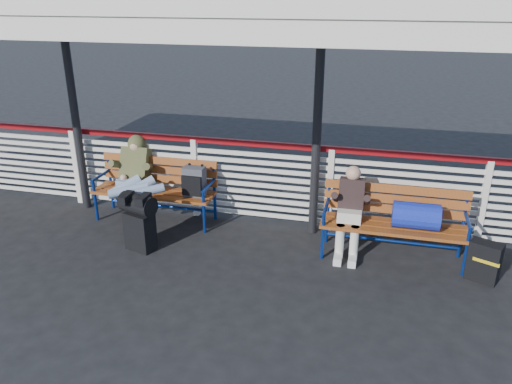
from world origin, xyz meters
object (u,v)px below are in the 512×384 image
(suitcase_side, at_px, (484,262))
(traveler_man, at_px, (135,182))
(luggage_stack, at_px, (139,220))
(bench_left, at_px, (166,183))
(companion_person, at_px, (350,210))
(bench_right, at_px, (404,216))

(suitcase_side, bearing_deg, traveler_man, -159.15)
(luggage_stack, relative_size, traveler_man, 0.52)
(bench_left, bearing_deg, companion_person, -7.56)
(bench_right, xyz_separation_m, suitcase_side, (0.93, -0.31, -0.34))
(suitcase_side, bearing_deg, luggage_stack, -151.21)
(bench_left, height_order, companion_person, companion_person)
(bench_right, bearing_deg, traveler_man, 179.75)
(bench_left, distance_m, companion_person, 2.71)
(companion_person, relative_size, suitcase_side, 2.33)
(luggage_stack, distance_m, bench_right, 3.38)
(bench_left, xyz_separation_m, suitcase_side, (4.28, -0.65, -0.34))
(bench_left, relative_size, suitcase_side, 3.66)
(traveler_man, bearing_deg, luggage_stack, -60.29)
(suitcase_side, bearing_deg, bench_left, -163.80)
(bench_left, relative_size, bench_right, 1.00)
(luggage_stack, xyz_separation_m, bench_right, (3.33, 0.60, 0.16))
(companion_person, xyz_separation_m, suitcase_side, (1.60, -0.30, -0.35))
(bench_right, distance_m, suitcase_side, 1.04)
(bench_left, relative_size, traveler_man, 1.20)
(luggage_stack, relative_size, bench_right, 0.43)
(luggage_stack, bearing_deg, suitcase_side, 21.07)
(luggage_stack, bearing_deg, bench_left, 108.77)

